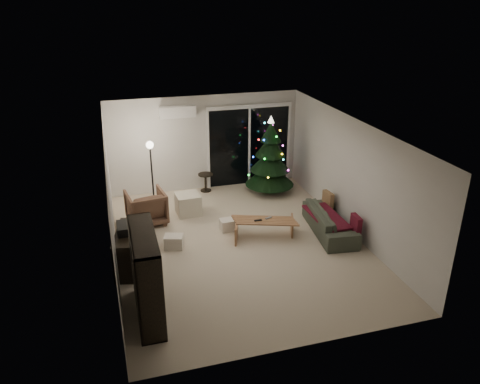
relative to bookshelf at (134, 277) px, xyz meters
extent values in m
plane|color=beige|center=(2.25, 1.85, -0.75)|extent=(6.50, 6.50, 0.00)
plane|color=white|center=(2.25, 1.85, 1.75)|extent=(6.50, 6.50, 0.00)
cube|color=silver|center=(2.25, 5.10, 0.50)|extent=(5.00, 0.02, 2.50)
cube|color=silver|center=(2.25, -1.40, 0.50)|extent=(5.00, 0.02, 2.50)
cube|color=silver|center=(-0.25, 1.85, 0.50)|extent=(0.02, 6.50, 2.50)
cube|color=silver|center=(4.75, 1.85, 0.50)|extent=(0.02, 6.50, 2.50)
cube|color=black|center=(3.45, 5.08, 0.30)|extent=(2.20, 0.02, 2.10)
cube|color=white|center=(1.55, 4.98, 1.40)|extent=(0.90, 0.22, 0.28)
cube|color=#3F3833|center=(3.45, 5.60, -0.80)|extent=(2.60, 1.00, 0.10)
cube|color=white|center=(3.45, 6.00, -0.25)|extent=(2.20, 0.06, 1.00)
cube|color=black|center=(0.00, 1.57, -0.37)|extent=(0.69, 1.28, 0.76)
cube|color=black|center=(0.00, 1.57, 0.09)|extent=(0.38, 0.45, 0.16)
imported|color=brown|center=(0.49, 3.38, -0.36)|extent=(0.94, 0.96, 0.77)
cube|color=beige|center=(1.48, 3.60, -0.50)|extent=(0.58, 0.58, 0.49)
cube|color=white|center=(0.90, 2.07, -0.61)|extent=(0.45, 0.39, 0.27)
cube|color=white|center=(2.19, 2.52, -0.62)|extent=(0.38, 0.29, 0.25)
cylinder|color=black|center=(2.18, 4.85, -0.51)|extent=(0.44, 0.44, 0.48)
cylinder|color=black|center=(0.74, 4.13, 0.07)|extent=(0.26, 0.26, 1.64)
imported|color=#2D302B|center=(4.30, 1.79, -0.48)|extent=(0.94, 1.92, 0.54)
cube|color=#551524|center=(4.20, 1.79, -0.36)|extent=(0.58, 1.33, 0.04)
cube|color=#996C43|center=(4.55, 2.44, -0.26)|extent=(0.14, 0.36, 0.35)
cube|color=#551524|center=(4.55, 1.14, -0.26)|extent=(0.13, 0.36, 0.35)
cube|color=black|center=(2.70, 1.97, -0.32)|extent=(0.17, 0.05, 0.02)
cube|color=slate|center=(2.95, 2.02, -0.32)|extent=(0.16, 0.09, 0.02)
cone|color=black|center=(3.78, 4.29, 0.28)|extent=(1.38, 1.38, 2.06)
camera|label=1|loc=(-0.13, -6.45, 4.12)|focal=35.00mm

